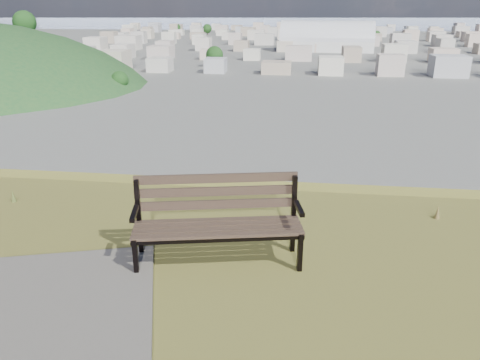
# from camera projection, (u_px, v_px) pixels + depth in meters

# --- Properties ---
(park_bench) EXTENTS (1.99, 0.98, 1.00)m
(park_bench) POSITION_uv_depth(u_px,v_px,m) (217.00, 216.00, 5.38)
(park_bench) COLOR #403125
(park_bench) RESTS_ON hilltop_mesa
(arena) EXTENTS (58.52, 27.98, 24.05)m
(arena) POSITION_uv_depth(u_px,v_px,m) (327.00, 42.00, 293.36)
(arena) COLOR silver
(arena) RESTS_ON ground
(city_blocks) EXTENTS (395.00, 361.00, 7.00)m
(city_blocks) POSITION_uv_depth(u_px,v_px,m) (301.00, 36.00, 377.65)
(city_blocks) COLOR beige
(city_blocks) RESTS_ON ground
(city_trees) EXTENTS (406.52, 387.20, 9.98)m
(city_trees) POSITION_uv_depth(u_px,v_px,m) (261.00, 41.00, 310.26)
(city_trees) COLOR black
(city_trees) RESTS_ON ground
(bay_water) EXTENTS (2400.00, 700.00, 0.12)m
(bay_water) POSITION_uv_depth(u_px,v_px,m) (302.00, 20.00, 848.14)
(bay_water) COLOR #929FBA
(bay_water) RESTS_ON ground
(far_hills) EXTENTS (2050.00, 340.00, 60.00)m
(far_hills) POSITION_uv_depth(u_px,v_px,m) (281.00, 5.00, 1313.13)
(far_hills) COLOR #94A0B8
(far_hills) RESTS_ON ground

